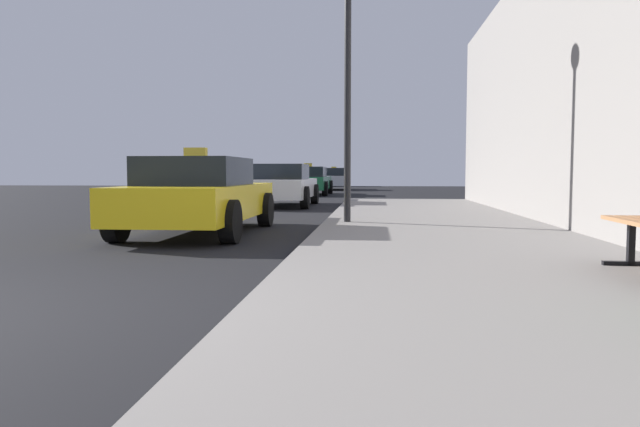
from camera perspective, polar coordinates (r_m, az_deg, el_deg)
The scene contains 7 objects.
sidewalk at distance 3.92m, azimuth 21.72°, elevation -10.41°, with size 4.00×32.00×0.15m, color gray.
street_lamp at distance 10.68m, azimuth 2.70°, elevation 15.41°, with size 0.36×0.36×4.38m.
car_yellow at distance 10.05m, azimuth -11.58°, elevation 1.74°, with size 1.93×4.30×1.43m.
car_white at distance 17.89m, azimuth -3.88°, elevation 2.78°, with size 2.04×4.22×1.27m.
car_green at distance 26.80m, azimuth -1.13°, elevation 3.20°, with size 1.97×4.58×1.43m.
car_silver at distance 34.66m, azimuth 1.18°, elevation 3.38°, with size 2.03×4.33×1.27m.
car_blue at distance 43.84m, azimuth 1.36°, elevation 3.52°, with size 2.04×4.27×1.43m.
Camera 1 is at (2.90, -3.64, 1.03)m, focal length 33.15 mm.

